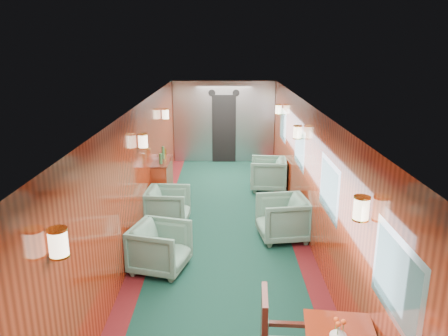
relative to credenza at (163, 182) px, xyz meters
name	(u,v)px	position (x,y,z in m)	size (l,w,h in m)	color
room	(224,158)	(1.34, -2.19, 1.12)	(12.00, 12.10, 2.40)	#0C2D22
bulkhead	(224,122)	(1.34, 3.72, 0.67)	(2.98, 0.17, 2.39)	#A4A7AB
windows_right	(312,164)	(2.83, -1.94, 0.94)	(0.02, 8.60, 0.80)	#B6B8BE
wall_sconces	(224,141)	(1.34, -1.62, 1.27)	(2.97, 7.97, 0.25)	#FEF0C6
credenza	(163,182)	(0.00, 0.00, 0.00)	(0.35, 1.13, 1.29)	maroon
flower_vase	(338,334)	(2.40, -5.57, 0.29)	(0.16, 0.16, 0.17)	beige
armchair_left_near	(160,248)	(0.35, -2.89, -0.14)	(0.80, 0.82, 0.75)	#1D4439
armchair_left_far	(168,207)	(0.25, -1.11, -0.14)	(0.79, 0.81, 0.74)	#1D4439
armchair_right_near	(283,218)	(2.39, -1.75, -0.12)	(0.84, 0.86, 0.79)	#1D4439
armchair_right_far	(268,174)	(2.41, 1.04, -0.12)	(0.83, 0.86, 0.78)	#1D4439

